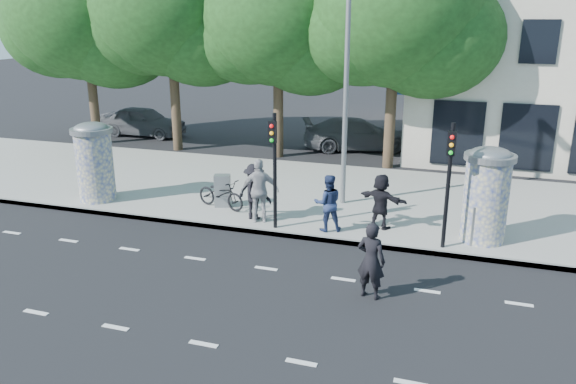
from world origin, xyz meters
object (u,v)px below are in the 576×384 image
(street_lamp, at_px, (346,61))
(ped_e, at_px, (260,191))
(ad_column_left, at_px, (94,160))
(ad_column_right, at_px, (486,193))
(ped_c, at_px, (328,203))
(cabinet_left, at_px, (223,191))
(ped_f, at_px, (381,201))
(car_left, at_px, (143,121))
(bicycle, at_px, (221,194))
(cabinet_right, at_px, (479,225))
(traffic_pole_near, at_px, (274,160))
(traffic_pole_far, at_px, (449,174))
(ped_d, at_px, (254,192))
(man_road, at_px, (371,260))
(car_right, at_px, (357,134))

(street_lamp, xyz_separation_m, ped_e, (-2.00, -2.45, -3.67))
(ad_column_left, xyz_separation_m, ped_e, (6.00, -0.32, -0.41))
(ad_column_right, xyz_separation_m, ped_c, (-4.28, -0.60, -0.55))
(ad_column_left, bearing_deg, cabinet_left, 8.52)
(ped_f, relative_size, car_left, 0.36)
(ad_column_left, distance_m, street_lamp, 8.90)
(ped_c, height_order, bicycle, ped_c)
(cabinet_left, height_order, cabinet_right, cabinet_right)
(traffic_pole_near, distance_m, traffic_pole_far, 4.80)
(ped_c, relative_size, ped_d, 0.97)
(traffic_pole_near, xyz_separation_m, cabinet_right, (5.70, 0.60, -1.53))
(traffic_pole_far, relative_size, car_left, 0.75)
(man_road, bearing_deg, ad_column_left, -8.51)
(ped_f, bearing_deg, car_right, -53.96)
(ped_f, bearing_deg, ped_c, 47.09)
(man_road, bearing_deg, ped_c, -49.21)
(ad_column_right, xyz_separation_m, car_right, (-5.59, 10.47, -0.80))
(street_lamp, bearing_deg, cabinet_right, -27.50)
(car_right, bearing_deg, street_lamp, 167.29)
(ped_f, bearing_deg, ad_column_right, -160.40)
(street_lamp, xyz_separation_m, car_left, (-12.59, 8.22, -4.02))
(man_road, bearing_deg, traffic_pole_far, -102.94)
(ped_c, xyz_separation_m, cabinet_right, (4.18, 0.30, -0.29))
(cabinet_left, bearing_deg, street_lamp, 4.56)
(ped_c, relative_size, bicycle, 0.92)
(ad_column_right, relative_size, car_left, 0.58)
(ped_e, height_order, bicycle, ped_e)
(ped_d, bearing_deg, man_road, 148.72)
(street_lamp, distance_m, ped_e, 4.85)
(ped_c, height_order, car_left, ped_c)
(ped_c, xyz_separation_m, car_left, (-12.71, 10.76, -0.21))
(ad_column_left, distance_m, ped_c, 8.15)
(ped_d, distance_m, bicycle, 1.56)
(ad_column_left, height_order, street_lamp, street_lamp)
(ped_f, bearing_deg, ad_column_left, 23.01)
(ped_e, bearing_deg, bicycle, -45.87)
(ad_column_left, bearing_deg, traffic_pole_near, -6.11)
(ad_column_right, distance_m, cabinet_right, 0.89)
(traffic_pole_far, bearing_deg, cabinet_right, 33.90)
(ped_e, bearing_deg, traffic_pole_near, 126.81)
(ad_column_left, bearing_deg, traffic_pole_far, -3.55)
(ped_d, relative_size, car_left, 0.38)
(ad_column_left, relative_size, car_left, 0.58)
(cabinet_left, bearing_deg, ped_d, -46.32)
(ad_column_left, distance_m, ped_e, 6.02)
(ad_column_right, distance_m, ped_c, 4.36)
(street_lamp, relative_size, car_left, 1.76)
(traffic_pole_near, bearing_deg, ped_d, 145.83)
(ad_column_left, distance_m, car_right, 12.68)
(ad_column_left, distance_m, cabinet_left, 4.47)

